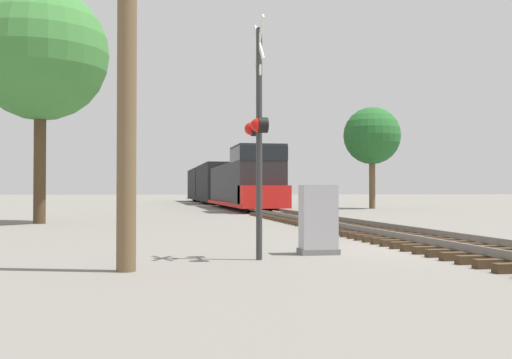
% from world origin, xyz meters
% --- Properties ---
extents(ground_plane, '(400.00, 400.00, 0.00)m').
position_xyz_m(ground_plane, '(0.00, 0.00, 0.00)').
color(ground_plane, slate).
extents(rail_track_bed, '(2.60, 160.00, 0.31)m').
position_xyz_m(rail_track_bed, '(0.00, -0.00, 0.14)').
color(rail_track_bed, '#42301E').
rests_on(rail_track_bed, ground).
extents(freight_train, '(2.97, 47.31, 4.18)m').
position_xyz_m(freight_train, '(0.00, 44.84, 1.99)').
color(freight_train, '#232326').
rests_on(freight_train, ground).
extents(crossing_signal_near, '(0.33, 1.00, 4.72)m').
position_xyz_m(crossing_signal_near, '(-4.75, -1.32, 2.56)').
color(crossing_signal_near, '#333333').
rests_on(crossing_signal_near, ground).
extents(relay_cabinet, '(0.83, 0.53, 1.47)m').
position_xyz_m(relay_cabinet, '(-3.30, -0.52, 0.72)').
color(relay_cabinet, slate).
rests_on(relay_cabinet, ground).
extents(utility_pole, '(1.80, 0.33, 8.15)m').
position_xyz_m(utility_pole, '(-7.23, -2.56, 4.17)').
color(utility_pole, brown).
rests_on(utility_pole, ground).
extents(tree_far_right, '(5.53, 5.53, 9.79)m').
position_xyz_m(tree_far_right, '(-11.21, 12.93, 6.99)').
color(tree_far_right, '#473521').
rests_on(tree_far_right, ground).
extents(tree_mid_background, '(4.32, 4.32, 7.69)m').
position_xyz_m(tree_mid_background, '(9.93, 30.05, 5.49)').
color(tree_mid_background, brown).
rests_on(tree_mid_background, ground).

